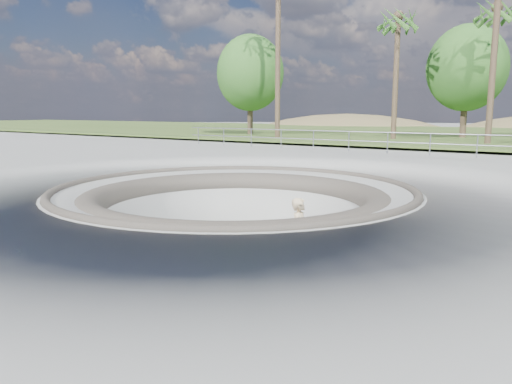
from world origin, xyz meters
TOP-DOWN VIEW (x-y plane):
  - ground at (0.00, 0.00)m, footprint 180.00×180.00m
  - skate_bowl at (0.00, 0.00)m, footprint 14.00×14.00m
  - grass_strip at (0.00, 34.00)m, footprint 180.00×36.00m
  - safety_railing at (0.00, 12.00)m, footprint 25.00×0.06m
  - skateboard at (2.41, -0.44)m, footprint 0.84×0.33m
  - skater at (2.41, -0.44)m, footprint 0.60×0.76m
  - palm_b at (-3.52, 22.58)m, footprint 2.60×2.60m
  - palm_d at (2.28, 23.71)m, footprint 2.60×2.60m
  - bushy_tree_left at (-15.76, 22.70)m, footprint 5.64×5.13m
  - bushy_tree_mid at (-0.04, 27.20)m, footprint 5.59×5.08m

SIDE VIEW (x-z plane):
  - skateboard at x=2.41m, z-range -1.88..-1.79m
  - skate_bowl at x=0.00m, z-range -3.88..0.22m
  - skater at x=2.41m, z-range -1.82..0.03m
  - ground at x=0.00m, z-range 0.00..0.00m
  - grass_strip at x=0.00m, z-range 0.16..0.28m
  - safety_railing at x=0.00m, z-range 0.18..1.20m
  - bushy_tree_mid at x=-0.04m, z-range 1.14..9.21m
  - bushy_tree_left at x=-15.76m, z-range 1.15..9.29m
  - palm_b at x=-3.52m, z-range 3.40..12.45m
  - palm_d at x=2.28m, z-range 3.44..12.57m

